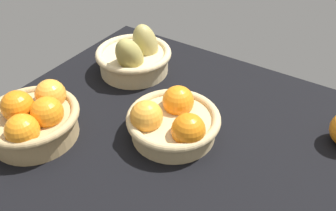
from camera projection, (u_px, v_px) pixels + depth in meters
market_tray at (172, 132)px, 82.81cm from camera, size 84.00×72.00×3.00cm
basket_near_right_pears at (135, 57)px, 97.70cm from camera, size 20.72×20.72×14.21cm
basket_center at (173, 121)px, 77.49cm from camera, size 20.58×20.58×9.74cm
basket_far_right at (34, 119)px, 76.71cm from camera, size 20.59×20.59×11.55cm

